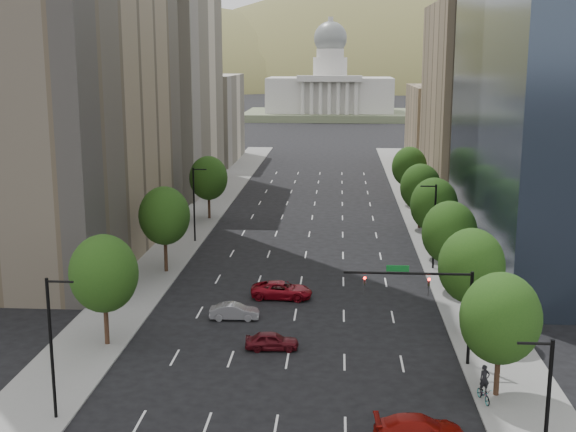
% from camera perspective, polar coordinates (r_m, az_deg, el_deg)
% --- Properties ---
extents(sidewalk_left, '(6.00, 200.00, 0.15)m').
position_cam_1_polar(sidewalk_left, '(86.26, -9.00, -2.70)').
color(sidewalk_left, slate).
rests_on(sidewalk_left, ground).
extents(sidewalk_right, '(6.00, 200.00, 0.15)m').
position_cam_1_polar(sidewalk_right, '(84.98, 11.87, -3.03)').
color(sidewalk_right, slate).
rests_on(sidewalk_right, ground).
extents(midrise_cream_left, '(14.00, 30.00, 35.00)m').
position_cam_1_polar(midrise_cream_left, '(127.60, -9.17, 9.95)').
color(midrise_cream_left, beige).
rests_on(midrise_cream_left, ground).
extents(filler_left, '(14.00, 26.00, 18.00)m').
position_cam_1_polar(filler_left, '(160.37, -6.42, 7.37)').
color(filler_left, beige).
rests_on(filler_left, ground).
extents(parking_tan_right, '(14.00, 30.00, 30.00)m').
position_cam_1_polar(parking_tan_right, '(123.36, 14.07, 8.52)').
color(parking_tan_right, '#8C7759').
rests_on(parking_tan_right, ground).
extents(filler_right, '(14.00, 26.00, 16.00)m').
position_cam_1_polar(filler_right, '(156.38, 11.85, 6.71)').
color(filler_right, '#8C7759').
rests_on(filler_right, ground).
extents(tree_right_0, '(5.20, 5.20, 8.39)m').
position_cam_1_polar(tree_right_0, '(50.20, 15.82, -7.48)').
color(tree_right_0, '#382316').
rests_on(tree_right_0, ground).
extents(tree_right_1, '(5.20, 5.20, 8.75)m').
position_cam_1_polar(tree_right_1, '(60.39, 13.75, -3.71)').
color(tree_right_1, '#382316').
rests_on(tree_right_1, ground).
extents(tree_right_2, '(5.20, 5.20, 8.61)m').
position_cam_1_polar(tree_right_2, '(71.91, 12.15, -1.24)').
color(tree_right_2, '#382316').
rests_on(tree_right_2, ground).
extents(tree_right_3, '(5.20, 5.20, 8.89)m').
position_cam_1_polar(tree_right_3, '(83.48, 11.02, 0.83)').
color(tree_right_3, '#382316').
rests_on(tree_right_3, ground).
extents(tree_right_4, '(5.20, 5.20, 8.46)m').
position_cam_1_polar(tree_right_4, '(97.24, 10.02, 2.18)').
color(tree_right_4, '#382316').
rests_on(tree_right_4, ground).
extents(tree_right_5, '(5.20, 5.20, 8.75)m').
position_cam_1_polar(tree_right_5, '(112.92, 9.19, 3.71)').
color(tree_right_5, '#382316').
rests_on(tree_right_5, ground).
extents(tree_left_0, '(5.20, 5.20, 8.75)m').
position_cam_1_polar(tree_left_0, '(58.35, -13.81, -4.26)').
color(tree_left_0, '#382316').
rests_on(tree_left_0, ground).
extents(tree_left_1, '(5.20, 5.20, 8.97)m').
position_cam_1_polar(tree_left_1, '(77.00, -9.36, 0.02)').
color(tree_left_1, '#382316').
rests_on(tree_left_1, ground).
extents(tree_left_2, '(5.20, 5.20, 8.68)m').
position_cam_1_polar(tree_left_2, '(102.11, -6.05, 2.88)').
color(tree_left_2, '#382316').
rests_on(tree_left_2, ground).
extents(streetlight_rs, '(1.70, 0.20, 9.00)m').
position_cam_1_polar(streetlight_rs, '(38.62, 18.93, -14.64)').
color(streetlight_rs, black).
rests_on(streetlight_rs, ground).
extents(streetlight_rn, '(1.70, 0.20, 9.00)m').
position_cam_1_polar(streetlight_rn, '(78.77, 11.02, -0.61)').
color(streetlight_rn, black).
rests_on(streetlight_rn, ground).
extents(streetlight_ls, '(1.70, 0.20, 9.00)m').
position_cam_1_polar(streetlight_ls, '(47.74, -17.47, -9.30)').
color(streetlight_ls, black).
rests_on(streetlight_ls, ground).
extents(streetlight_ln, '(1.70, 0.20, 9.00)m').
position_cam_1_polar(streetlight_ln, '(89.56, -7.11, 1.03)').
color(streetlight_ln, black).
rests_on(streetlight_ln, ground).
extents(traffic_signal, '(9.12, 0.40, 7.38)m').
position_cam_1_polar(traffic_signal, '(54.35, 11.14, -5.98)').
color(traffic_signal, black).
rests_on(traffic_signal, ground).
extents(capitol, '(60.00, 40.00, 35.20)m').
position_cam_1_polar(capitol, '(271.34, 3.19, 9.20)').
color(capitol, '#596647').
rests_on(capitol, ground).
extents(foothills, '(720.00, 413.00, 263.00)m').
position_cam_1_polar(foothills, '(624.31, 6.79, 6.45)').
color(foothills, olive).
rests_on(foothills, ground).
extents(car_red_near, '(5.37, 2.48, 1.52)m').
position_cam_1_polar(car_red_near, '(45.55, 9.93, -15.62)').
color(car_red_near, maroon).
rests_on(car_red_near, ground).
extents(car_maroon, '(4.13, 1.86, 1.38)m').
position_cam_1_polar(car_maroon, '(57.57, -1.23, -9.45)').
color(car_maroon, '#490C12').
rests_on(car_maroon, ground).
extents(car_silver, '(4.24, 1.65, 1.38)m').
position_cam_1_polar(car_silver, '(63.99, -4.08, -7.24)').
color(car_silver, gray).
rests_on(car_silver, ground).
extents(car_red_far, '(5.71, 2.85, 1.55)m').
position_cam_1_polar(car_red_far, '(69.18, -0.47, -5.64)').
color(car_red_far, maroon).
rests_on(car_red_far, ground).
extents(cyclist, '(1.05, 1.95, 2.46)m').
position_cam_1_polar(cyclist, '(50.65, 14.65, -12.61)').
color(cyclist, black).
rests_on(cyclist, sidewalk_right).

